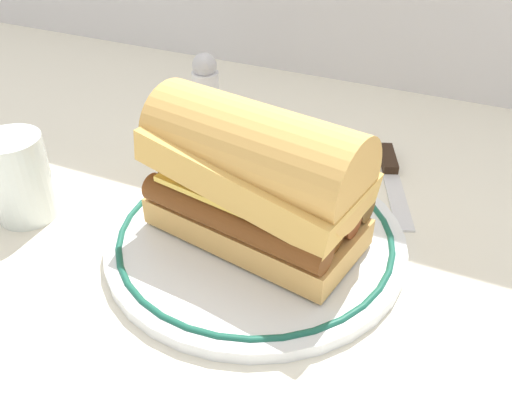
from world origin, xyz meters
TOP-DOWN VIEW (x-y plane):
  - ground_plane at (0.00, 0.00)m, footprint 1.50×1.50m
  - plate at (0.01, 0.00)m, footprint 0.28×0.28m
  - sausage_sandwich at (0.01, 0.00)m, footprint 0.21×0.14m
  - drinking_glass at (-0.22, -0.05)m, footprint 0.06×0.06m
  - salt_shaker at (-0.17, 0.23)m, footprint 0.04×0.04m
  - butter_knife at (0.10, 0.16)m, footprint 0.07×0.15m

SIDE VIEW (x-z plane):
  - ground_plane at x=0.00m, z-range 0.00..0.00m
  - butter_knife at x=0.10m, z-range 0.00..0.01m
  - plate at x=0.01m, z-range 0.00..0.02m
  - drinking_glass at x=-0.22m, z-range -0.01..0.08m
  - salt_shaker at x=-0.17m, z-range 0.00..0.08m
  - sausage_sandwich at x=0.01m, z-range 0.01..0.14m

